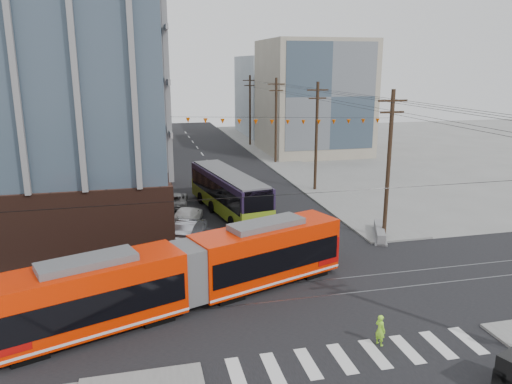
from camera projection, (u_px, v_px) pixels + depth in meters
ground at (333, 324)px, 25.15m from camera, size 160.00×160.00×0.00m
bg_bldg_nw_near at (74, 92)px, 68.00m from camera, size 18.00×16.00×18.00m
bg_bldg_ne_near at (313, 97)px, 71.97m from camera, size 14.00×14.00×16.00m
bg_bldg_nw_far at (104, 80)px, 87.26m from camera, size 16.00×18.00×20.00m
bg_bldg_ne_far at (286, 96)px, 91.50m from camera, size 16.00×16.00×14.00m
utility_pole_far at (250, 111)px, 78.42m from camera, size 0.30×0.30×11.00m
streetcar at (188, 273)px, 26.60m from camera, size 19.10×9.19×3.73m
city_bus at (229, 192)px, 43.42m from camera, size 5.06×13.30×3.69m
parked_car_silver at (189, 228)px, 37.40m from camera, size 3.21×4.65×1.45m
parked_car_white at (187, 215)px, 40.86m from camera, size 3.40×5.01×1.35m
parked_car_grey at (176, 200)px, 45.62m from camera, size 2.57×4.74×1.26m
pedestrian at (380, 330)px, 23.09m from camera, size 0.54×0.65×1.52m
jersey_barrier at (380, 232)px, 37.59m from camera, size 2.41×4.06×0.80m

